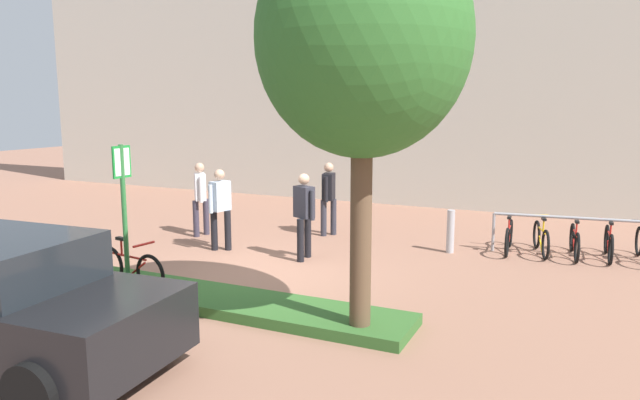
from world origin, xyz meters
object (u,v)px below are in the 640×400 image
at_px(person_suited_dark, 304,211).
at_px(person_casual_tan, 200,194).
at_px(parking_sign_post, 123,196).
at_px(person_shirt_white, 220,204).
at_px(bike_at_sign, 130,268).
at_px(bike_rack_cluster, 574,240).
at_px(tree_sidewalk, 363,40).
at_px(bollard_steel, 450,231).
at_px(person_suited_navy, 329,194).

distance_m(person_suited_dark, person_casual_tan, 3.26).
xyz_separation_m(parking_sign_post, person_shirt_white, (-0.13, 2.89, -0.60)).
height_order(bike_at_sign, person_suited_dark, person_suited_dark).
bearing_deg(bike_rack_cluster, tree_sidewalk, -113.67).
bearing_deg(bike_rack_cluster, bike_at_sign, -141.23).
relative_size(bollard_steel, person_suited_navy, 0.52).
bearing_deg(person_suited_dark, bollard_steel, 34.90).
height_order(bike_at_sign, person_shirt_white, person_shirt_white).
distance_m(tree_sidewalk, person_suited_dark, 4.87).
height_order(parking_sign_post, person_shirt_white, parking_sign_post).
bearing_deg(person_shirt_white, bike_at_sign, -87.84).
height_order(person_suited_dark, person_suited_navy, same).
relative_size(person_suited_dark, person_shirt_white, 1.00).
relative_size(person_suited_dark, person_suited_navy, 1.00).
xyz_separation_m(tree_sidewalk, person_casual_tan, (-5.53, 4.04, -2.84)).
height_order(bike_rack_cluster, bollard_steel, bollard_steel).
xyz_separation_m(bike_at_sign, bollard_steel, (4.33, 4.64, 0.10)).
height_order(parking_sign_post, bike_at_sign, parking_sign_post).
relative_size(tree_sidewalk, bollard_steel, 5.92).
height_order(tree_sidewalk, bike_at_sign, tree_sidewalk).
distance_m(parking_sign_post, bike_at_sign, 1.23).
bearing_deg(bike_rack_cluster, bollard_steel, -162.77).
distance_m(bollard_steel, person_suited_navy, 3.03).
distance_m(tree_sidewalk, bike_rack_cluster, 7.07).
height_order(bollard_steel, person_shirt_white, person_shirt_white).
relative_size(bike_at_sign, bollard_steel, 1.86).
distance_m(bike_at_sign, bollard_steel, 6.35).
distance_m(tree_sidewalk, bike_at_sign, 5.47).
height_order(person_shirt_white, person_casual_tan, same).
distance_m(person_shirt_white, person_casual_tan, 1.54).
relative_size(bike_rack_cluster, person_suited_dark, 1.85).
bearing_deg(person_suited_dark, tree_sidewalk, -52.81).
bearing_deg(tree_sidewalk, person_shirt_white, 144.46).
xyz_separation_m(parking_sign_post, bike_rack_cluster, (6.66, 5.44, -1.24)).
bearing_deg(person_casual_tan, tree_sidewalk, -36.15).
bearing_deg(person_suited_navy, bike_rack_cluster, 3.33).
xyz_separation_m(person_suited_navy, person_shirt_white, (-1.49, -2.24, 0.00)).
xyz_separation_m(bike_at_sign, person_casual_tan, (-1.32, 3.77, 0.63)).
relative_size(bike_at_sign, person_shirt_white, 0.97).
xyz_separation_m(parking_sign_post, bollard_steel, (4.32, 4.71, -1.13)).
distance_m(parking_sign_post, bike_rack_cluster, 8.69).
bearing_deg(bike_rack_cluster, person_suited_navy, -176.67).
height_order(person_suited_dark, person_shirt_white, same).
height_order(tree_sidewalk, person_suited_dark, tree_sidewalk).
height_order(bike_rack_cluster, person_casual_tan, person_casual_tan).
relative_size(bike_rack_cluster, person_suited_navy, 1.85).
xyz_separation_m(bike_at_sign, bike_rack_cluster, (6.68, 5.37, -0.00)).
height_order(tree_sidewalk, parking_sign_post, tree_sidewalk).
distance_m(bike_rack_cluster, bollard_steel, 2.46).
bearing_deg(person_casual_tan, person_suited_navy, 25.48).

